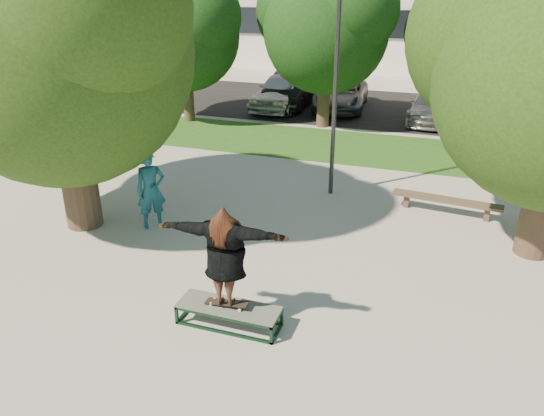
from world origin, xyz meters
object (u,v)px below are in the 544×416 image
at_px(grind_box, 229,315).
at_px(car_silver_b, 433,106).
at_px(lamppost, 336,80).
at_px(bench, 446,201).
at_px(bystander, 151,190).
at_px(tree_left, 56,36).
at_px(car_grey, 341,94).
at_px(car_silver_a, 284,90).
at_px(car_dark, 293,88).

bearing_deg(grind_box, car_silver_b, 81.58).
xyz_separation_m(lamppost, car_silver_b, (2.12, 9.38, -2.52)).
bearing_deg(bench, bystander, -148.73).
xyz_separation_m(tree_left, bench, (8.40, 3.48, -4.07)).
height_order(bench, car_grey, car_grey).
xyz_separation_m(bench, car_silver_b, (-0.99, 9.80, 0.29)).
distance_m(bystander, bench, 7.38).
xyz_separation_m(bystander, bench, (6.68, 3.10, -0.60)).
height_order(grind_box, bench, bench).
height_order(tree_left, car_silver_a, tree_left).
relative_size(car_silver_a, car_dark, 0.99).
distance_m(lamppost, bench, 4.21).
bearing_deg(car_dark, car_grey, 1.27).
bearing_deg(lamppost, car_dark, 112.61).
distance_m(car_silver_a, car_silver_b, 6.62).
bearing_deg(bench, tree_left, -151.10).
xyz_separation_m(lamppost, car_silver_a, (-4.50, 9.54, -2.34)).
bearing_deg(bench, car_grey, 121.80).
bearing_deg(car_silver_a, grind_box, -72.55).
height_order(car_dark, car_grey, car_dark).
height_order(tree_left, car_silver_b, tree_left).
distance_m(lamppost, grind_box, 7.23).
distance_m(lamppost, car_dark, 11.31).
bearing_deg(car_grey, car_dark, 176.54).
bearing_deg(bench, lamppost, 178.64).
bearing_deg(car_dark, car_silver_b, -8.31).
xyz_separation_m(grind_box, bystander, (-3.32, 3.08, 0.76)).
relative_size(tree_left, car_silver_a, 1.49).
bearing_deg(bystander, lamppost, 2.02).
distance_m(tree_left, bystander, 3.90).
height_order(bystander, bench, bystander).
bearing_deg(bystander, bench, -17.70).
height_order(bystander, car_grey, bystander).
relative_size(lamppost, car_grey, 1.29).
distance_m(lamppost, car_silver_a, 10.81).
xyz_separation_m(car_grey, car_silver_b, (4.10, -0.91, -0.03)).
bearing_deg(grind_box, bench, 61.49).
relative_size(car_silver_a, car_grey, 1.01).
distance_m(bystander, car_silver_b, 14.10).
bearing_deg(bench, grind_box, -112.12).
bearing_deg(grind_box, bystander, 137.22).
xyz_separation_m(grind_box, car_silver_b, (2.36, 15.98, 0.44)).
bearing_deg(grind_box, car_silver_a, 104.77).
bearing_deg(tree_left, car_dark, 85.79).
bearing_deg(car_silver_a, bench, -49.96).
xyz_separation_m(grind_box, car_grey, (-1.74, 16.89, 0.47)).
bearing_deg(lamppost, car_silver_b, 77.27).
xyz_separation_m(bench, car_grey, (-5.09, 10.72, 0.31)).
bearing_deg(bystander, car_grey, 40.88).
relative_size(bystander, bench, 0.69).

